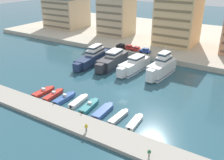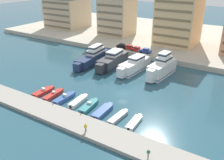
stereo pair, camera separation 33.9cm
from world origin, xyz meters
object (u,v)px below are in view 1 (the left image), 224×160
object	(u,v)px
motorboat_red_far_left	(43,92)
car_blue_center_left	(145,50)
motorboat_teal_center	(89,106)
car_red_mid_left	(136,49)
yacht_charcoal_left	(112,60)
yacht_white_mid_left	(134,65)
motorboat_white_center_left	(79,101)
motorboat_red_left	(53,95)
pedestrian_near_edge	(149,152)
yacht_navy_far_left	(93,57)
pedestrian_mid_deck	(86,127)
motorboat_blue_center_right	(103,111)
motorboat_grey_mid_right	(119,117)
car_black_far_left	(121,46)
motorboat_white_right	(135,122)
motorboat_blue_mid_left	(64,98)
yacht_white_center_left	(162,67)
car_red_left	(129,47)

from	to	relation	value
motorboat_red_far_left	car_blue_center_left	bearing A→B (deg)	76.12
motorboat_teal_center	car_red_mid_left	xyz separation A→B (m)	(-8.78, 41.93, 2.27)
yacht_charcoal_left	motorboat_red_far_left	size ratio (longest dim) A/B	2.51
yacht_white_mid_left	motorboat_white_center_left	xyz separation A→B (m)	(-1.78, -26.53, -1.56)
car_blue_center_left	car_red_mid_left	bearing A→B (deg)	177.60
motorboat_teal_center	car_blue_center_left	bearing A→B (deg)	96.55
yacht_white_mid_left	motorboat_red_left	world-z (taller)	yacht_white_mid_left
yacht_charcoal_left	motorboat_red_far_left	world-z (taller)	yacht_charcoal_left
yacht_white_mid_left	motorboat_red_left	size ratio (longest dim) A/B	2.21
yacht_white_mid_left	pedestrian_near_edge	distance (m)	42.13
yacht_navy_far_left	pedestrian_mid_deck	world-z (taller)	yacht_navy_far_left
motorboat_white_center_left	motorboat_blue_center_right	xyz separation A→B (m)	(7.88, -0.75, 0.02)
motorboat_grey_mid_right	car_black_far_left	bearing A→B (deg)	119.35
yacht_navy_far_left	motorboat_white_center_left	distance (m)	29.90
yacht_white_mid_left	car_blue_center_left	xyz separation A→B (m)	(-2.88, 14.70, 0.73)
motorboat_teal_center	pedestrian_mid_deck	distance (m)	10.74
motorboat_white_center_left	car_red_mid_left	size ratio (longest dim) A/B	1.74
yacht_navy_far_left	motorboat_white_right	size ratio (longest dim) A/B	3.23
motorboat_teal_center	motorboat_white_right	world-z (taller)	motorboat_teal_center
yacht_charcoal_left	car_black_far_left	distance (m)	15.91
pedestrian_near_edge	yacht_charcoal_left	bearing A→B (deg)	129.72
motorboat_white_right	pedestrian_near_edge	world-z (taller)	pedestrian_near_edge
yacht_charcoal_left	motorboat_grey_mid_right	size ratio (longest dim) A/B	2.49
pedestrian_mid_deck	motorboat_blue_mid_left	bearing A→B (deg)	147.87
yacht_white_mid_left	car_blue_center_left	world-z (taller)	yacht_white_mid_left
yacht_white_center_left	motorboat_white_center_left	bearing A→B (deg)	-111.21
motorboat_red_left	motorboat_white_center_left	size ratio (longest dim) A/B	1.03
motorboat_red_far_left	car_red_left	bearing A→B (deg)	86.02
motorboat_red_left	motorboat_white_center_left	xyz separation A→B (m)	(7.73, 0.93, -0.02)
yacht_charcoal_left	motorboat_blue_center_right	size ratio (longest dim) A/B	2.31
motorboat_teal_center	car_black_far_left	world-z (taller)	car_black_far_left
motorboat_white_right	yacht_navy_far_left	bearing A→B (deg)	138.53
motorboat_red_far_left	car_black_far_left	distance (m)	42.73
motorboat_red_far_left	pedestrian_near_edge	distance (m)	36.04
motorboat_red_far_left	yacht_white_mid_left	bearing A→B (deg)	64.14
motorboat_red_far_left	car_black_far_left	size ratio (longest dim) A/B	1.74
yacht_white_center_left	pedestrian_mid_deck	size ratio (longest dim) A/B	8.96
car_red_mid_left	pedestrian_near_edge	size ratio (longest dim) A/B	2.61
yacht_charcoal_left	motorboat_white_center_left	distance (m)	27.64
yacht_white_mid_left	car_red_mid_left	xyz separation A→B (m)	(-6.86, 14.87, 0.73)
car_red_left	yacht_charcoal_left	bearing A→B (deg)	-83.36
motorboat_red_far_left	motorboat_blue_mid_left	distance (m)	7.53
car_blue_center_left	yacht_navy_far_left	bearing A→B (deg)	-131.36
car_red_left	pedestrian_mid_deck	bearing A→B (deg)	-70.50
yacht_navy_far_left	motorboat_grey_mid_right	distance (m)	37.89
motorboat_white_center_left	car_red_mid_left	bearing A→B (deg)	97.00
yacht_white_mid_left	yacht_white_center_left	size ratio (longest dim) A/B	1.06
motorboat_white_right	motorboat_teal_center	bearing A→B (deg)	178.73
motorboat_grey_mid_right	pedestrian_mid_deck	xyz separation A→B (m)	(-2.48, -8.51, 1.41)
yacht_navy_far_left	yacht_charcoal_left	xyz separation A→B (m)	(7.59, 0.57, -0.04)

